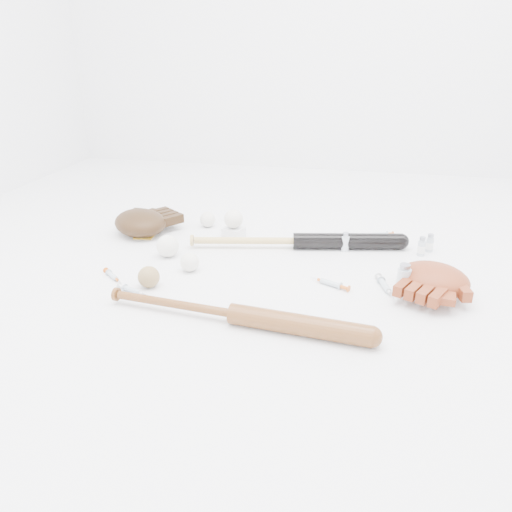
% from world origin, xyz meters
% --- Properties ---
extents(bat_dark, '(0.83, 0.22, 0.06)m').
position_xyz_m(bat_dark, '(0.07, 0.22, 0.03)').
color(bat_dark, black).
rests_on(bat_dark, ground).
extents(bat_wood, '(0.80, 0.14, 0.06)m').
position_xyz_m(bat_wood, '(-0.03, -0.35, 0.03)').
color(bat_wood, brown).
rests_on(bat_wood, ground).
extents(glove_dark, '(0.39, 0.39, 0.10)m').
position_xyz_m(glove_dark, '(-0.57, 0.24, 0.05)').
color(glove_dark, '#301D0D').
rests_on(glove_dark, ground).
extents(glove_tan, '(0.35, 0.35, 0.09)m').
position_xyz_m(glove_tan, '(0.53, -0.05, 0.05)').
color(glove_tan, maroon).
rests_on(glove_tan, ground).
extents(trading_card, '(0.09, 0.11, 0.01)m').
position_xyz_m(trading_card, '(-0.55, 0.23, 0.00)').
color(trading_card, '#C18D23').
rests_on(trading_card, ground).
extents(pedestal, '(0.09, 0.09, 0.04)m').
position_xyz_m(pedestal, '(-0.19, 0.28, 0.02)').
color(pedestal, white).
rests_on(pedestal, ground).
extents(baseball_on_pedestal, '(0.07, 0.07, 0.07)m').
position_xyz_m(baseball_on_pedestal, '(-0.19, 0.28, 0.08)').
color(baseball_on_pedestal, white).
rests_on(baseball_on_pedestal, pedestal).
extents(baseball_left, '(0.08, 0.08, 0.08)m').
position_xyz_m(baseball_left, '(-0.38, 0.05, 0.04)').
color(baseball_left, white).
rests_on(baseball_left, ground).
extents(baseball_upper, '(0.07, 0.07, 0.07)m').
position_xyz_m(baseball_upper, '(-0.33, 0.38, 0.03)').
color(baseball_upper, white).
rests_on(baseball_upper, ground).
extents(baseball_mid, '(0.06, 0.06, 0.06)m').
position_xyz_m(baseball_mid, '(-0.26, -0.05, 0.03)').
color(baseball_mid, white).
rests_on(baseball_mid, ground).
extents(baseball_aged, '(0.07, 0.07, 0.07)m').
position_xyz_m(baseball_aged, '(-0.35, -0.20, 0.03)').
color(baseball_aged, '#977848').
rests_on(baseball_aged, ground).
extents(syringe_0, '(0.14, 0.07, 0.02)m').
position_xyz_m(syringe_0, '(-0.38, -0.24, 0.01)').
color(syringe_0, '#ADBCC6').
rests_on(syringe_0, ground).
extents(syringe_1, '(0.15, 0.09, 0.02)m').
position_xyz_m(syringe_1, '(0.22, -0.07, 0.01)').
color(syringe_1, '#ADBCC6').
rests_on(syringe_1, ground).
extents(syringe_2, '(0.14, 0.11, 0.02)m').
position_xyz_m(syringe_2, '(0.29, 0.34, 0.01)').
color(syringe_2, '#ADBCC6').
rests_on(syringe_2, ground).
extents(syringe_3, '(0.08, 0.17, 0.02)m').
position_xyz_m(syringe_3, '(0.39, -0.05, 0.01)').
color(syringe_3, '#ADBCC6').
rests_on(syringe_3, ground).
extents(syringe_4, '(0.13, 0.07, 0.02)m').
position_xyz_m(syringe_4, '(0.38, 0.42, 0.01)').
color(syringe_4, '#ADBCC6').
rests_on(syringe_4, ground).
extents(syringe_5, '(0.12, 0.10, 0.02)m').
position_xyz_m(syringe_5, '(-0.49, -0.16, 0.01)').
color(syringe_5, '#ADBCC6').
rests_on(syringe_5, ground).
extents(vial_0, '(0.03, 0.03, 0.07)m').
position_xyz_m(vial_0, '(0.52, 0.25, 0.04)').
color(vial_0, silver).
rests_on(vial_0, ground).
extents(vial_1, '(0.03, 0.03, 0.07)m').
position_xyz_m(vial_1, '(0.56, 0.29, 0.03)').
color(vial_1, silver).
rests_on(vial_1, ground).
extents(vial_2, '(0.03, 0.03, 0.07)m').
position_xyz_m(vial_2, '(0.25, 0.24, 0.04)').
color(vial_2, silver).
rests_on(vial_2, ground).
extents(vial_3, '(0.04, 0.04, 0.10)m').
position_xyz_m(vial_3, '(0.44, -0.07, 0.05)').
color(vial_3, silver).
rests_on(vial_3, ground).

